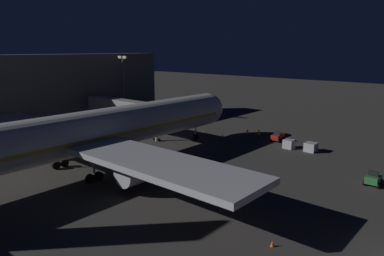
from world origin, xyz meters
TOP-DOWN VIEW (x-y plane):
  - ground_plane at (0.00, 0.00)m, footprint 320.00×320.00m
  - airliner_at_gate at (0.00, 8.88)m, footprint 55.09×64.46m
  - jet_bridge at (11.99, -11.20)m, footprint 22.37×3.40m
  - apron_floodlight_mast at (25.50, -20.20)m, footprint 2.90×0.50m
  - pushback_tug at (-31.53, -13.58)m, footprint 1.86×2.40m
  - baggage_tug_spare at (-11.93, -25.77)m, footprint 1.86×2.70m
  - baggage_container_near_belt at (-15.74, -22.54)m, footprint 1.66×1.58m
  - baggage_container_mid_row at (-19.41, -23.06)m, footprint 1.80×1.82m
  - ground_crew_marshaller_fwd at (-6.28, -24.31)m, footprint 0.40×0.40m
  - ground_crew_under_port_wing at (-8.56, -24.63)m, footprint 0.40×0.40m
  - traffic_cone_nose_port at (-2.20, -21.87)m, footprint 0.36×0.36m
  - traffic_cone_nose_starboard at (2.20, -21.87)m, footprint 0.36×0.36m
  - traffic_cone_wingtip_svc_side at (-29.05, 7.62)m, footprint 0.36×0.36m

SIDE VIEW (x-z plane):
  - ground_plane at x=0.00m, z-range 0.00..0.00m
  - traffic_cone_nose_port at x=-2.20m, z-range 0.00..0.55m
  - traffic_cone_nose_starboard at x=2.20m, z-range 0.00..0.55m
  - traffic_cone_wingtip_svc_side at x=-29.05m, z-range 0.00..0.55m
  - baggage_container_mid_row at x=-19.41m, z-range 0.00..1.50m
  - baggage_container_near_belt at x=-15.74m, z-range 0.00..1.51m
  - pushback_tug at x=-31.53m, z-range -0.19..1.76m
  - baggage_tug_spare at x=-11.93m, z-range -0.19..1.76m
  - ground_crew_marshaller_fwd at x=-6.28m, z-range 0.08..1.76m
  - ground_crew_under_port_wing at x=-8.56m, z-range 0.09..1.91m
  - airliner_at_gate at x=0.00m, z-range -3.62..14.35m
  - jet_bridge at x=11.99m, z-range 1.99..9.02m
  - apron_floodlight_mast at x=25.50m, z-range 1.39..16.50m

